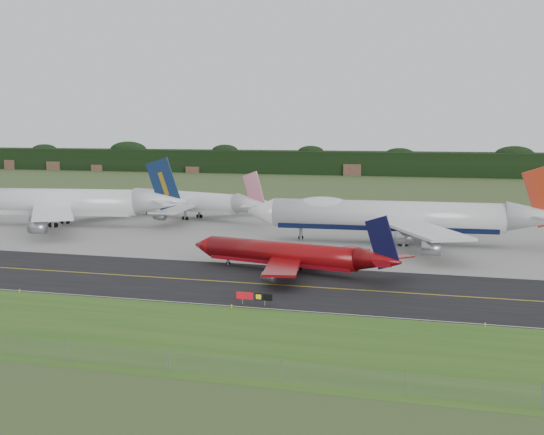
{
  "coord_description": "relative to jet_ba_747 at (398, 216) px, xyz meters",
  "views": [
    {
      "loc": [
        37.76,
        -116.7,
        24.9
      ],
      "look_at": [
        -4.17,
        22.0,
        7.45
      ],
      "focal_mm": 50.0,
      "sensor_mm": 36.0,
      "label": 1
    }
  ],
  "objects": [
    {
      "name": "edge_marker_center",
      "position": [
        -14.31,
        -64.88,
        -5.6
      ],
      "size": [
        0.16,
        0.16,
        0.5
      ],
      "primitive_type": "cylinder",
      "color": "yellow",
      "rests_on": "ground"
    },
    {
      "name": "ground",
      "position": [
        -17.15,
        -44.38,
        -5.85
      ],
      "size": [
        600.0,
        600.0,
        0.0
      ],
      "primitive_type": "plane",
      "color": "#364621",
      "rests_on": "ground"
    },
    {
      "name": "jet_ba_747",
      "position": [
        0.0,
        0.0,
        0.0
      ],
      "size": [
        68.42,
        56.61,
        17.2
      ],
      "color": "silver",
      "rests_on": "ground"
    },
    {
      "name": "taxiway_centreline",
      "position": [
        -17.15,
        -48.38,
        -5.82
      ],
      "size": [
        400.0,
        0.4,
        0.0
      ],
      "primitive_type": "cube",
      "color": "gold",
      "rests_on": "taxiway"
    },
    {
      "name": "edge_marker_right",
      "position": [
        19.44,
        -64.88,
        -5.6
      ],
      "size": [
        0.16,
        0.16,
        0.5
      ],
      "primitive_type": "cylinder",
      "color": "yellow",
      "rests_on": "ground"
    },
    {
      "name": "jet_navy_gold",
      "position": [
        -86.02,
        4.95,
        -0.12
      ],
      "size": [
        67.64,
        58.38,
        17.46
      ],
      "color": "white",
      "rests_on": "ground"
    },
    {
      "name": "taxiway_sign",
      "position": [
        -11.85,
        -62.38,
        -4.62
      ],
      "size": [
        5.26,
        0.2,
        1.75
      ],
      "color": "slate",
      "rests_on": "ground"
    },
    {
      "name": "apron",
      "position": [
        -17.15,
        6.62,
        -5.85
      ],
      "size": [
        400.0,
        78.0,
        0.01
      ],
      "primitive_type": "cube",
      "color": "gray",
      "rests_on": "ground"
    },
    {
      "name": "jet_red_737",
      "position": [
        -13.16,
        -37.44,
        -2.85
      ],
      "size": [
        39.83,
        31.89,
        10.85
      ],
      "color": "maroon",
      "rests_on": "ground"
    },
    {
      "name": "taxiway",
      "position": [
        -17.15,
        -48.38,
        -5.84
      ],
      "size": [
        400.0,
        32.0,
        0.02
      ],
      "primitive_type": "cube",
      "color": "black",
      "rests_on": "ground"
    },
    {
      "name": "taxiway_edge_line",
      "position": [
        -17.15,
        -63.88,
        -5.82
      ],
      "size": [
        400.0,
        0.25,
        0.0
      ],
      "primitive_type": "cube",
      "color": "silver",
      "rests_on": "taxiway"
    },
    {
      "name": "jet_star_tail",
      "position": [
        -59.2,
        27.7,
        -1.28
      ],
      "size": [
        50.6,
        41.13,
        13.72
      ],
      "color": "silver",
      "rests_on": "ground"
    },
    {
      "name": "perimeter_fence",
      "position": [
        -17.15,
        -92.38,
        -4.75
      ],
      "size": [
        320.0,
        0.1,
        320.0
      ],
      "color": "slate",
      "rests_on": "ground"
    },
    {
      "name": "edge_marker_left",
      "position": [
        -48.32,
        -64.88,
        -5.6
      ],
      "size": [
        0.16,
        0.16,
        0.5
      ],
      "primitive_type": "cylinder",
      "color": "yellow",
      "rests_on": "ground"
    },
    {
      "name": "horizon_treeline",
      "position": [
        -17.15,
        229.39,
        -0.38
      ],
      "size": [
        700.0,
        25.0,
        12.0
      ],
      "color": "black",
      "rests_on": "ground"
    },
    {
      "name": "grass_verge",
      "position": [
        -17.15,
        -79.38,
        -5.85
      ],
      "size": [
        400.0,
        30.0,
        0.01
      ],
      "primitive_type": "cube",
      "color": "#2C5A1A",
      "rests_on": "ground"
    }
  ]
}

